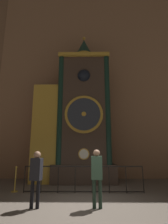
# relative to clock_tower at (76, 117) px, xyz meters

# --- Properties ---
(ground_plane) EXTENTS (28.00, 28.00, 0.00)m
(ground_plane) POSITION_rel_clock_tower_xyz_m (0.64, -4.16, -3.62)
(ground_plane) COLOR brown
(cathedral_back_wall) EXTENTS (24.00, 0.32, 15.23)m
(cathedral_back_wall) POSITION_rel_clock_tower_xyz_m (0.55, 1.53, 3.99)
(cathedral_back_wall) COLOR #936B4C
(cathedral_back_wall) RESTS_ON ground_plane
(clock_tower) EXTENTS (4.61, 1.81, 8.94)m
(clock_tower) POSITION_rel_clock_tower_xyz_m (0.00, 0.00, 0.00)
(clock_tower) COLOR #423328
(clock_tower) RESTS_ON ground_plane
(railing_fence) EXTENTS (4.97, 0.05, 1.07)m
(railing_fence) POSITION_rel_clock_tower_xyz_m (0.47, -2.35, -3.02)
(railing_fence) COLOR black
(railing_fence) RESTS_ON ground_plane
(visitor_near) EXTENTS (0.38, 0.29, 1.67)m
(visitor_near) POSITION_rel_clock_tower_xyz_m (-0.97, -4.34, -2.60)
(visitor_near) COLOR black
(visitor_near) RESTS_ON ground_plane
(visitor_far) EXTENTS (0.36, 0.24, 1.72)m
(visitor_far) POSITION_rel_clock_tower_xyz_m (0.92, -4.32, -2.58)
(visitor_far) COLOR #213427
(visitor_far) RESTS_ON ground_plane
(stanchion_post) EXTENTS (0.28, 0.28, 1.03)m
(stanchion_post) POSITION_rel_clock_tower_xyz_m (-2.44, -2.19, -3.28)
(stanchion_post) COLOR #B28E33
(stanchion_post) RESTS_ON ground_plane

